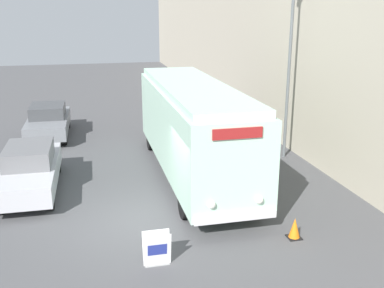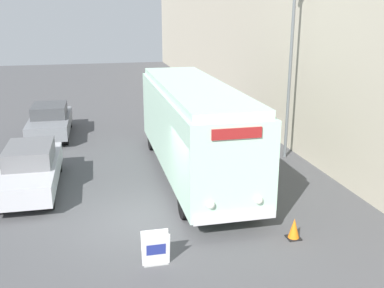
# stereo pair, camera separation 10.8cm
# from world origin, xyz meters

# --- Properties ---
(ground_plane) EXTENTS (80.00, 80.00, 0.00)m
(ground_plane) POSITION_xyz_m (0.00, 0.00, 0.00)
(ground_plane) COLOR #4C4C4F
(building_wall_right) EXTENTS (0.30, 60.00, 7.65)m
(building_wall_right) POSITION_xyz_m (7.29, 10.00, 3.83)
(building_wall_right) COLOR #B2A893
(building_wall_right) RESTS_ON ground_plane
(vintage_bus) EXTENTS (2.40, 9.79, 3.38)m
(vintage_bus) POSITION_xyz_m (2.32, 3.46, 1.88)
(vintage_bus) COLOR black
(vintage_bus) RESTS_ON ground_plane
(sign_board) EXTENTS (0.66, 0.32, 0.85)m
(sign_board) POSITION_xyz_m (0.07, -2.26, 0.41)
(sign_board) COLOR gray
(sign_board) RESTS_ON ground_plane
(streetlamp) EXTENTS (0.36, 0.36, 7.18)m
(streetlamp) POSITION_xyz_m (6.48, 4.65, 4.58)
(streetlamp) COLOR #595E60
(streetlamp) RESTS_ON ground_plane
(parked_car_near) EXTENTS (1.81, 4.75, 1.54)m
(parked_car_near) POSITION_xyz_m (-3.32, 3.26, 0.77)
(parked_car_near) COLOR black
(parked_car_near) RESTS_ON ground_plane
(parked_car_mid) EXTENTS (1.89, 4.61, 1.53)m
(parked_car_mid) POSITION_xyz_m (-3.16, 10.07, 0.78)
(parked_car_mid) COLOR black
(parked_car_mid) RESTS_ON ground_plane
(traffic_cone) EXTENTS (0.36, 0.36, 0.57)m
(traffic_cone) POSITION_xyz_m (3.85, -1.81, 0.28)
(traffic_cone) COLOR black
(traffic_cone) RESTS_ON ground_plane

